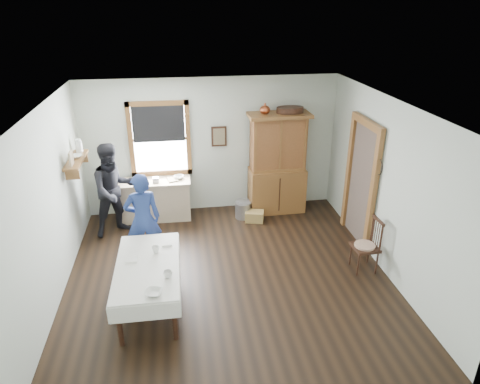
# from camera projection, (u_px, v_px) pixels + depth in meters

# --- Properties ---
(room) EXTENTS (5.01, 5.01, 2.70)m
(room) POSITION_uv_depth(u_px,v_px,m) (227.00, 199.00, 6.24)
(room) COLOR black
(room) RESTS_ON ground
(window) EXTENTS (1.18, 0.07, 1.48)m
(window) POSITION_uv_depth(u_px,v_px,m) (159.00, 135.00, 8.20)
(window) COLOR white
(window) RESTS_ON room
(doorway) EXTENTS (0.09, 1.14, 2.22)m
(doorway) POSITION_uv_depth(u_px,v_px,m) (361.00, 179.00, 7.42)
(doorway) COLOR #4E4038
(doorway) RESTS_ON room
(wall_shelf) EXTENTS (0.24, 1.00, 0.44)m
(wall_shelf) POSITION_uv_depth(u_px,v_px,m) (76.00, 158.00, 7.20)
(wall_shelf) COLOR brown
(wall_shelf) RESTS_ON room
(framed_picture) EXTENTS (0.30, 0.04, 0.40)m
(framed_picture) POSITION_uv_depth(u_px,v_px,m) (219.00, 137.00, 8.39)
(framed_picture) COLOR #361F13
(framed_picture) RESTS_ON room
(rug_beater) EXTENTS (0.01, 0.27, 0.27)m
(rug_beater) POSITION_uv_depth(u_px,v_px,m) (380.00, 159.00, 6.69)
(rug_beater) COLOR black
(rug_beater) RESTS_ON room
(work_counter) EXTENTS (1.42, 0.57, 0.81)m
(work_counter) POSITION_uv_depth(u_px,v_px,m) (155.00, 200.00, 8.43)
(work_counter) COLOR tan
(work_counter) RESTS_ON room
(china_hutch) EXTENTS (1.21, 0.59, 2.04)m
(china_hutch) POSITION_uv_depth(u_px,v_px,m) (278.00, 164.00, 8.51)
(china_hutch) COLOR brown
(china_hutch) RESTS_ON room
(dining_table) EXTENTS (0.91, 1.71, 0.68)m
(dining_table) POSITION_uv_depth(u_px,v_px,m) (149.00, 285.00, 6.02)
(dining_table) COLOR white
(dining_table) RESTS_ON room
(spindle_chair) EXTENTS (0.44, 0.44, 0.91)m
(spindle_chair) POSITION_uv_depth(u_px,v_px,m) (365.00, 245.00, 6.78)
(spindle_chair) COLOR #361F13
(spindle_chair) RESTS_ON room
(pail) EXTENTS (0.38, 0.38, 0.33)m
(pail) POSITION_uv_depth(u_px,v_px,m) (243.00, 210.00, 8.55)
(pail) COLOR #929499
(pail) RESTS_ON room
(wicker_basket) EXTENTS (0.41, 0.33, 0.21)m
(wicker_basket) POSITION_uv_depth(u_px,v_px,m) (254.00, 216.00, 8.43)
(wicker_basket) COLOR olive
(wicker_basket) RESTS_ON room
(woman_blue) EXTENTS (0.59, 0.44, 1.46)m
(woman_blue) POSITION_uv_depth(u_px,v_px,m) (143.00, 223.00, 6.88)
(woman_blue) COLOR navy
(woman_blue) RESTS_ON room
(figure_dark) EXTENTS (0.97, 0.90, 1.61)m
(figure_dark) POSITION_uv_depth(u_px,v_px,m) (115.00, 193.00, 7.74)
(figure_dark) COLOR black
(figure_dark) RESTS_ON room
(table_cup_a) EXTENTS (0.15, 0.15, 0.09)m
(table_cup_a) POSITION_uv_depth(u_px,v_px,m) (168.00, 274.00, 5.59)
(table_cup_a) COLOR silver
(table_cup_a) RESTS_ON dining_table
(table_cup_b) EXTENTS (0.14, 0.14, 0.10)m
(table_cup_b) POSITION_uv_depth(u_px,v_px,m) (156.00, 250.00, 6.13)
(table_cup_b) COLOR silver
(table_cup_b) RESTS_ON dining_table
(table_bowl) EXTENTS (0.28, 0.28, 0.06)m
(table_bowl) POSITION_uv_depth(u_px,v_px,m) (154.00, 292.00, 5.27)
(table_bowl) COLOR silver
(table_bowl) RESTS_ON dining_table
(counter_book) EXTENTS (0.20, 0.24, 0.02)m
(counter_book) POSITION_uv_depth(u_px,v_px,m) (168.00, 180.00, 8.27)
(counter_book) COLOR #6D6249
(counter_book) RESTS_ON work_counter
(counter_bowl) EXTENTS (0.22, 0.22, 0.06)m
(counter_bowl) POSITION_uv_depth(u_px,v_px,m) (179.00, 177.00, 8.35)
(counter_bowl) COLOR silver
(counter_bowl) RESTS_ON work_counter
(shelf_bowl) EXTENTS (0.22, 0.22, 0.05)m
(shelf_bowl) POSITION_uv_depth(u_px,v_px,m) (76.00, 156.00, 7.20)
(shelf_bowl) COLOR silver
(shelf_bowl) RESTS_ON wall_shelf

